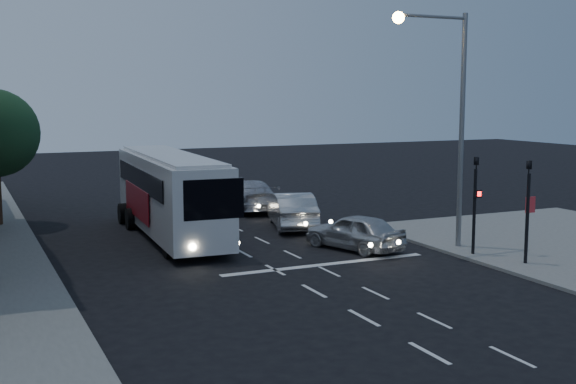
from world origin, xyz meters
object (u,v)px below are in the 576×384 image
tour_bus (170,192)px  car_sedan_b (248,195)px  car_sedan_a (292,210)px  car_suv (355,232)px  streetlight (449,103)px  traffic_signal_side (528,199)px  car_sedan_c (221,186)px  regulatory_sign (529,216)px  traffic_signal_main (475,193)px

tour_bus → car_sedan_b: size_ratio=2.12×
car_sedan_b → car_sedan_a: bearing=97.0°
car_suv → streetlight: (3.14, -1.60, 5.02)m
car_sedan_a → traffic_signal_side: size_ratio=1.20×
car_sedan_c → car_sedan_a: bearing=85.3°
car_suv → car_sedan_b: 11.04m
car_sedan_a → car_sedan_c: car_sedan_a is taller
tour_bus → car_sedan_c: bearing=62.8°
car_sedan_b → streetlight: 13.95m
car_sedan_c → regulatory_sign: (5.12, -19.71, 0.87)m
car_suv → regulatory_sign: size_ratio=1.91×
car_sedan_b → traffic_signal_main: size_ratio=1.35×
streetlight → car_sedan_a: bearing=115.7°
tour_bus → traffic_signal_side: size_ratio=2.85×
tour_bus → car_sedan_b: bearing=46.1°
traffic_signal_side → car_suv: bearing=129.3°
car_sedan_a → traffic_signal_side: (4.29, -10.35, 1.61)m
car_sedan_c → car_suv: bearing=86.4°
streetlight → traffic_signal_main: bearing=-79.8°
car_suv → car_sedan_a: car_sedan_a is taller
car_sedan_c → traffic_signal_main: traffic_signal_main is taller
traffic_signal_main → traffic_signal_side: bearing=-70.5°
car_suv → regulatory_sign: regulatory_sign is taller
tour_bus → regulatory_sign: size_ratio=5.32×
car_sedan_c → traffic_signal_main: bearing=96.7°
car_sedan_c → car_sedan_b: bearing=85.4°
car_sedan_c → traffic_signal_side: size_ratio=1.28×
car_sedan_a → traffic_signal_side: 11.32m
car_sedan_c → traffic_signal_side: bearing=97.6°
tour_bus → regulatory_sign: bearing=-38.7°
car_sedan_a → streetlight: streetlight is taller
car_sedan_c → streetlight: size_ratio=0.58×
tour_bus → traffic_signal_side: bearing=-44.1°
car_sedan_a → regulatory_sign: bearing=135.9°
tour_bus → car_sedan_b: tour_bus is taller
regulatory_sign → streetlight: streetlight is taller
car_suv → traffic_signal_main: size_ratio=1.03×
car_sedan_c → tour_bus: bearing=56.2°
car_sedan_c → traffic_signal_side: (4.12, -20.67, 1.69)m
car_sedan_c → streetlight: 18.26m
car_sedan_c → streetlight: streetlight is taller
car_sedan_a → car_sedan_b: car_sedan_a is taller
regulatory_sign → streetlight: size_ratio=0.24×
streetlight → regulatory_sign: bearing=-51.3°
tour_bus → car_sedan_a: (5.63, -0.30, -1.11)m
car_sedan_c → traffic_signal_main: 19.08m
tour_bus → streetlight: size_ratio=1.30×
car_sedan_b → traffic_signal_main: 14.58m
car_sedan_a → streetlight: bearing=132.1°
car_suv → traffic_signal_side: bearing=109.6°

